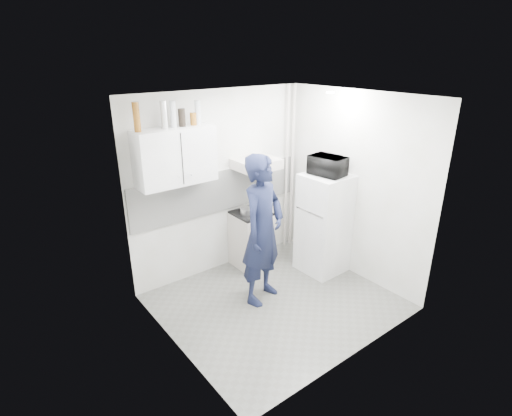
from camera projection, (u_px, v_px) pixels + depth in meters
floor at (276, 302)px, 5.21m from camera, size 2.80×2.80×0.00m
ceiling at (280, 97)px, 4.25m from camera, size 2.80×2.80×0.00m
wall_back at (220, 184)px, 5.65m from camera, size 2.80×0.00×2.80m
wall_left at (170, 242)px, 3.94m from camera, size 0.00×2.60×2.60m
wall_right at (355, 187)px, 5.53m from camera, size 0.00×2.60×2.60m
person at (263, 230)px, 4.96m from camera, size 0.83×0.68×1.94m
stove at (251, 239)px, 6.00m from camera, size 0.51×0.51×0.82m
fridge at (324, 224)px, 5.75m from camera, size 0.62×0.62×1.47m
stove_top at (251, 213)px, 5.84m from camera, size 0.49×0.49×0.03m
saucepan at (246, 211)px, 5.76m from camera, size 0.17×0.17×0.09m
microwave at (328, 166)px, 5.43m from camera, size 0.52×0.39×0.27m
bottle_a at (136, 117)px, 4.46m from camera, size 0.08×0.08×0.33m
bottle_c at (164, 115)px, 4.65m from camera, size 0.08×0.08×0.32m
bottle_d at (173, 114)px, 4.71m from camera, size 0.07×0.07×0.31m
canister_a at (182, 118)px, 4.80m from camera, size 0.08×0.08×0.21m
canister_b at (193, 119)px, 4.89m from camera, size 0.08×0.08×0.15m
bottle_e at (198, 112)px, 4.91m from camera, size 0.07×0.07×0.29m
upper_cabinet at (175, 156)px, 4.89m from camera, size 1.00×0.35×0.70m
range_hood at (256, 164)px, 5.62m from camera, size 0.60×0.50×0.14m
backsplash at (221, 191)px, 5.68m from camera, size 2.74×0.03×0.60m
pipe_a at (292, 169)px, 6.33m from camera, size 0.05×0.05×2.60m
pipe_b at (286, 171)px, 6.26m from camera, size 0.04×0.04×2.60m
ceiling_spot_fixture at (330, 92)px, 4.98m from camera, size 0.10×0.10×0.02m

